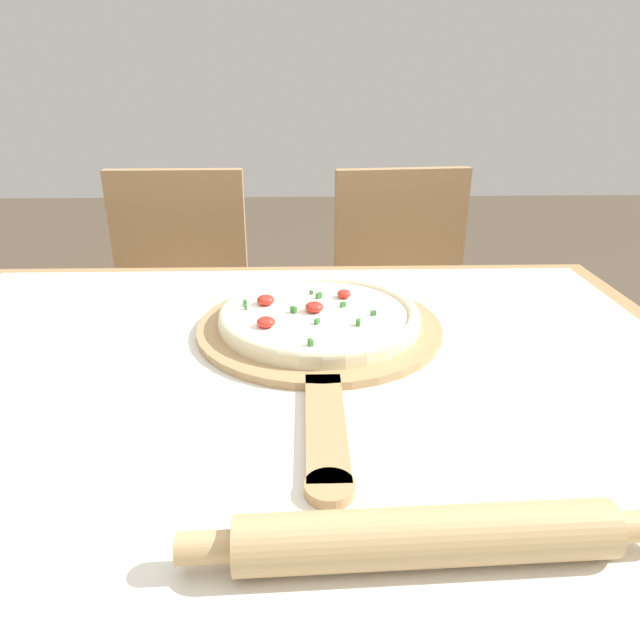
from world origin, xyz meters
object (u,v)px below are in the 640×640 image
object	(u,v)px
chair_left	(180,309)
rolling_pin	(425,537)
pizza_peel	(320,332)
chair_right	(404,307)
pizza	(319,315)

from	to	relation	value
chair_left	rolling_pin	bearing A→B (deg)	-69.17
pizza_peel	chair_right	bearing A→B (deg)	69.96
pizza	pizza_peel	bearing A→B (deg)	-88.82
pizza_peel	chair_right	xyz separation A→B (m)	(0.26, 0.72, -0.25)
pizza_peel	chair_left	distance (m)	0.85
pizza_peel	rolling_pin	world-z (taller)	rolling_pin
pizza	chair_right	distance (m)	0.79
pizza	rolling_pin	xyz separation A→B (m)	(0.07, -0.46, -0.00)
chair_left	chair_right	size ratio (longest dim) A/B	1.00
pizza	chair_left	xyz separation A→B (m)	(-0.38, 0.70, -0.27)
pizza_peel	chair_right	size ratio (longest dim) A/B	0.67
rolling_pin	chair_right	world-z (taller)	chair_right
rolling_pin	chair_left	world-z (taller)	chair_left
pizza	rolling_pin	world-z (taller)	rolling_pin
pizza_peel	rolling_pin	bearing A→B (deg)	-80.36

